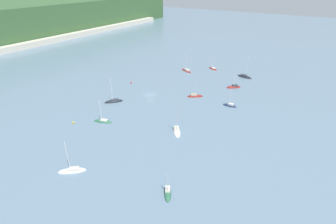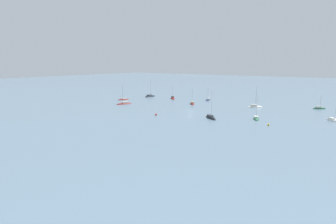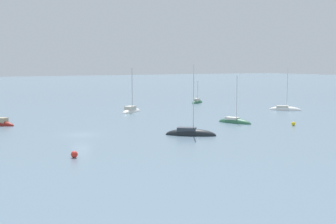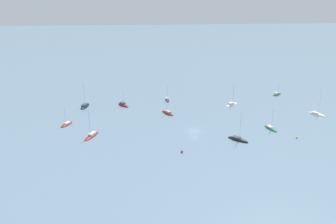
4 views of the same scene
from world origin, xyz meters
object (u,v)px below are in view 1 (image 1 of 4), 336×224
object	(u,v)px
sailboat_10	(245,77)
sailboat_3	(72,171)
sailboat_1	(114,102)
sailboat_9	(195,96)
sailboat_2	(168,193)
sailboat_4	(186,71)
sailboat_6	(234,87)
sailboat_7	(230,106)
mooring_buoy_0	(131,83)
sailboat_8	(177,131)
mooring_buoy_1	(73,123)
sailboat_5	(213,69)
sailboat_0	(103,122)

from	to	relation	value
sailboat_10	sailboat_3	bearing A→B (deg)	-88.64
sailboat_1	sailboat_9	bearing A→B (deg)	171.41
sailboat_1	sailboat_3	bearing A→B (deg)	68.39
sailboat_1	sailboat_2	size ratio (longest dim) A/B	1.68
sailboat_1	sailboat_4	bearing A→B (deg)	-146.82
sailboat_9	sailboat_10	world-z (taller)	sailboat_10
sailboat_3	sailboat_10	xyz separation A→B (m)	(91.94, -14.96, 0.03)
sailboat_2	sailboat_6	xyz separation A→B (m)	(69.58, 9.45, 0.01)
sailboat_7	sailboat_4	bearing A→B (deg)	-43.46
mooring_buoy_0	sailboat_8	bearing A→B (deg)	-122.64
sailboat_10	mooring_buoy_1	bearing A→B (deg)	-103.85
mooring_buoy_0	mooring_buoy_1	bearing A→B (deg)	-169.41
sailboat_6	sailboat_2	bearing A→B (deg)	56.85
sailboat_8	mooring_buoy_0	distance (m)	46.72
sailboat_1	sailboat_7	world-z (taller)	sailboat_1
sailboat_3	sailboat_5	size ratio (longest dim) A/B	1.35
sailboat_3	sailboat_10	distance (m)	93.15
sailboat_2	sailboat_5	distance (m)	93.19
sailboat_10	mooring_buoy_0	world-z (taller)	sailboat_10
sailboat_6	sailboat_7	world-z (taller)	sailboat_6
sailboat_3	sailboat_9	distance (m)	58.29
sailboat_4	sailboat_8	distance (m)	60.49
sailboat_0	mooring_buoy_1	xyz separation A→B (m)	(-6.07, 7.59, 0.25)
sailboat_6	sailboat_9	size ratio (longest dim) A/B	0.97
sailboat_3	mooring_buoy_1	size ratio (longest dim) A/B	15.15
sailboat_0	sailboat_9	world-z (taller)	sailboat_0
sailboat_5	mooring_buoy_0	distance (m)	46.10
sailboat_0	sailboat_2	world-z (taller)	sailboat_0
sailboat_3	sailboat_4	size ratio (longest dim) A/B	0.98
sailboat_2	sailboat_5	size ratio (longest dim) A/B	0.88
sailboat_4	mooring_buoy_0	distance (m)	32.00
sailboat_9	sailboat_10	xyz separation A→B (m)	(33.87, -9.89, -0.01)
sailboat_10	sailboat_9	bearing A→B (deg)	-95.68
sailboat_1	sailboat_10	size ratio (longest dim) A/B	0.97
sailboat_0	sailboat_2	distance (m)	39.71
sailboat_9	sailboat_4	bearing A→B (deg)	88.22
sailboat_9	mooring_buoy_1	distance (m)	48.17
sailboat_4	mooring_buoy_1	size ratio (longest dim) A/B	15.39
sailboat_7	mooring_buoy_1	xyz separation A→B (m)	(-40.73, 39.71, 0.23)
sailboat_9	sailboat_6	bearing A→B (deg)	24.21
sailboat_5	sailboat_4	bearing A→B (deg)	71.17
sailboat_3	sailboat_4	bearing A→B (deg)	-122.10
sailboat_4	mooring_buoy_0	bearing A→B (deg)	91.46
sailboat_1	sailboat_5	xyz separation A→B (m)	(59.00, -16.27, -0.02)
sailboat_3	sailboat_6	size ratio (longest dim) A/B	1.21
sailboat_0	sailboat_1	xyz separation A→B (m)	(13.83, 7.84, 0.01)
sailboat_0	sailboat_10	world-z (taller)	sailboat_10
sailboat_6	sailboat_9	xyz separation A→B (m)	(-18.02, 10.04, 0.01)
sailboat_2	mooring_buoy_0	bearing A→B (deg)	-166.89
sailboat_4	sailboat_8	size ratio (longest dim) A/B	1.01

